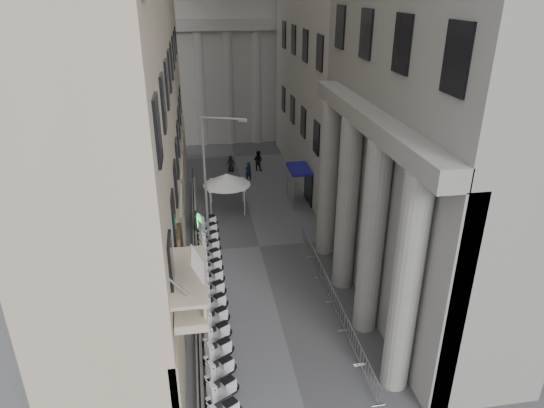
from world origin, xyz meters
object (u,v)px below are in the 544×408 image
at_px(pedestrian_b, 258,160).
at_px(pedestrian_a, 248,171).
at_px(info_kiosk, 196,223).
at_px(security_tent, 226,179).
at_px(street_lamp, 211,173).

bearing_deg(pedestrian_b, pedestrian_a, 98.30).
bearing_deg(info_kiosk, pedestrian_b, 67.57).
bearing_deg(security_tent, street_lamp, -101.61).
bearing_deg(pedestrian_b, info_kiosk, 97.77).
bearing_deg(street_lamp, pedestrian_b, 90.68).
xyz_separation_m(security_tent, pedestrian_a, (2.41, 5.78, -1.62)).
height_order(info_kiosk, pedestrian_b, pedestrian_b).
bearing_deg(pedestrian_a, info_kiosk, 41.06).
height_order(street_lamp, info_kiosk, street_lamp).
bearing_deg(info_kiosk, street_lamp, -59.62).
height_order(street_lamp, pedestrian_b, street_lamp).
xyz_separation_m(security_tent, street_lamp, (-1.29, -6.26, 2.94)).
distance_m(street_lamp, pedestrian_a, 13.39).
bearing_deg(pedestrian_b, security_tent, 100.72).
distance_m(security_tent, pedestrian_b, 9.17).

